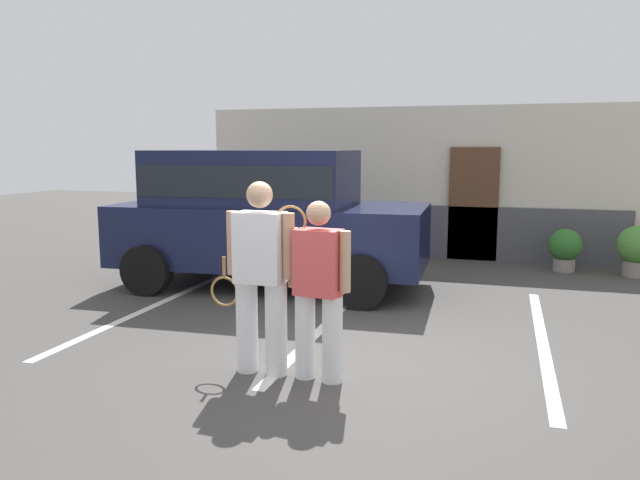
{
  "coord_description": "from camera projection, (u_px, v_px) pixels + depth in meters",
  "views": [
    {
      "loc": [
        1.46,
        -5.36,
        2.09
      ],
      "look_at": [
        -0.52,
        1.2,
        1.05
      ],
      "focal_mm": 34.29,
      "sensor_mm": 36.0,
      "label": 1
    }
  ],
  "objects": [
    {
      "name": "parked_suv",
      "position": [
        264.0,
        211.0,
        9.15
      ],
      "size": [
        4.68,
        2.32,
        2.05
      ],
      "rotation": [
        0.0,
        0.0,
        0.04
      ],
      "color": "#141938",
      "rests_on": "ground_plane"
    },
    {
      "name": "house_frontage",
      "position": [
        426.0,
        187.0,
        11.75
      ],
      "size": [
        8.69,
        0.4,
        2.86
      ],
      "color": "beige",
      "rests_on": "ground_plane"
    },
    {
      "name": "tennis_player_woman",
      "position": [
        318.0,
        288.0,
        5.43
      ],
      "size": [
        0.74,
        0.3,
        1.63
      ],
      "rotation": [
        0.0,
        0.0,
        3.01
      ],
      "color": "white",
      "rests_on": "ground_plane"
    },
    {
      "name": "potted_plant_secondary",
      "position": [
        637.0,
        248.0,
        9.96
      ],
      "size": [
        0.63,
        0.63,
        0.83
      ],
      "color": "gray",
      "rests_on": "ground_plane"
    },
    {
      "name": "parking_stripe_0",
      "position": [
        151.0,
        307.0,
        8.06
      ],
      "size": [
        0.12,
        4.4,
        0.01
      ],
      "primitive_type": "cube",
      "color": "silver",
      "rests_on": "ground_plane"
    },
    {
      "name": "ground_plane",
      "position": [
        336.0,
        370.0,
        5.8
      ],
      "size": [
        40.0,
        40.0,
        0.0
      ],
      "primitive_type": "plane",
      "color": "#423F3D"
    },
    {
      "name": "parking_stripe_2",
      "position": [
        542.0,
        340.0,
        6.67
      ],
      "size": [
        0.12,
        4.4,
        0.01
      ],
      "primitive_type": "cube",
      "color": "silver",
      "rests_on": "ground_plane"
    },
    {
      "name": "potted_plant_by_porch",
      "position": [
        565.0,
        248.0,
        10.38
      ],
      "size": [
        0.55,
        0.55,
        0.73
      ],
      "color": "gray",
      "rests_on": "ground_plane"
    },
    {
      "name": "parking_stripe_1",
      "position": [
        328.0,
        322.0,
        7.36
      ],
      "size": [
        0.12,
        4.4,
        0.01
      ],
      "primitive_type": "cube",
      "color": "silver",
      "rests_on": "ground_plane"
    },
    {
      "name": "tennis_player_man",
      "position": [
        260.0,
        276.0,
        5.59
      ],
      "size": [
        0.92,
        0.29,
        1.79
      ],
      "rotation": [
        0.0,
        0.0,
        3.11
      ],
      "color": "white",
      "rests_on": "ground_plane"
    }
  ]
}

